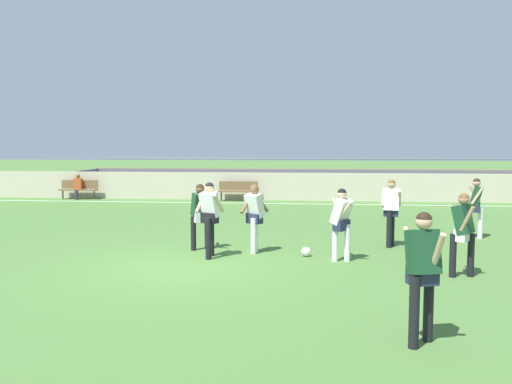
% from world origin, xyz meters
% --- Properties ---
extents(ground_plane, '(160.00, 160.00, 0.00)m').
position_xyz_m(ground_plane, '(0.00, 0.00, 0.00)').
color(ground_plane, '#477033').
extents(field_line_sideline, '(44.00, 0.12, 0.01)m').
position_xyz_m(field_line_sideline, '(0.00, 12.25, 0.00)').
color(field_line_sideline, white).
rests_on(field_line_sideline, ground).
extents(sideline_wall, '(48.00, 0.16, 1.29)m').
position_xyz_m(sideline_wall, '(0.00, 13.70, 0.64)').
color(sideline_wall, beige).
rests_on(sideline_wall, ground).
extents(bleacher_stand, '(24.50, 2.86, 1.88)m').
position_xyz_m(bleacher_stand, '(3.16, 15.83, 0.75)').
color(bleacher_stand, '#897051').
rests_on(bleacher_stand, ground).
extents(bench_near_bin, '(1.80, 0.40, 0.90)m').
position_xyz_m(bench_near_bin, '(-8.33, 13.20, 0.55)').
color(bench_near_bin, brown).
rests_on(bench_near_bin, ground).
extents(bench_near_wall_gap, '(1.80, 0.40, 0.90)m').
position_xyz_m(bench_near_wall_gap, '(-0.66, 13.20, 0.55)').
color(bench_near_wall_gap, brown).
rests_on(bench_near_wall_gap, ground).
extents(spectator_seated, '(0.36, 0.42, 1.21)m').
position_xyz_m(spectator_seated, '(-8.33, 13.08, 0.70)').
color(spectator_seated, '#2D2D38').
rests_on(spectator_seated, ground).
extents(player_white_challenging, '(0.55, 0.68, 1.61)m').
position_xyz_m(player_white_challenging, '(3.38, 0.89, 0.95)').
color(player_white_challenging, white).
rests_on(player_white_challenging, ground).
extents(player_white_wide_right, '(0.67, 0.51, 1.63)m').
position_xyz_m(player_white_wide_right, '(1.37, 1.60, 0.97)').
color(player_white_wide_right, white).
rests_on(player_white_wide_right, ground).
extents(player_white_trailing_run, '(0.53, 0.50, 1.70)m').
position_xyz_m(player_white_trailing_run, '(4.70, 2.70, 1.02)').
color(player_white_trailing_run, black).
rests_on(player_white_trailing_run, ground).
extents(player_dark_deep_cover, '(0.45, 0.63, 1.72)m').
position_xyz_m(player_dark_deep_cover, '(4.13, -3.92, 1.03)').
color(player_dark_deep_cover, black).
rests_on(player_dark_deep_cover, ground).
extents(player_dark_pressing_high, '(0.50, 0.76, 1.62)m').
position_xyz_m(player_dark_pressing_high, '(0.02, 1.81, 0.96)').
color(player_dark_pressing_high, black).
rests_on(player_dark_pressing_high, ground).
extents(player_white_dropping_back, '(0.66, 0.50, 1.72)m').
position_xyz_m(player_white_dropping_back, '(0.43, 0.95, 1.03)').
color(player_white_dropping_back, black).
rests_on(player_white_dropping_back, ground).
extents(player_dark_on_ball, '(0.51, 0.66, 1.63)m').
position_xyz_m(player_dark_on_ball, '(5.63, -0.26, 0.97)').
color(player_dark_on_ball, black).
rests_on(player_dark_on_ball, ground).
extents(player_dark_wide_left, '(0.44, 0.55, 1.66)m').
position_xyz_m(player_dark_wide_left, '(7.20, 4.19, 0.99)').
color(player_dark_wide_left, white).
rests_on(player_dark_wide_left, ground).
extents(soccer_ball, '(0.22, 0.22, 0.22)m').
position_xyz_m(soccer_ball, '(2.60, 1.31, 0.11)').
color(soccer_ball, white).
rests_on(soccer_ball, ground).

